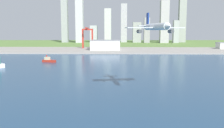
# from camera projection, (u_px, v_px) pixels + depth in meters

# --- Properties ---
(ground_plane) EXTENTS (2400.00, 2400.00, 0.00)m
(ground_plane) POSITION_uv_depth(u_px,v_px,m) (131.00, 64.00, 293.33)
(ground_plane) COLOR olive
(water_bay) EXTENTS (840.00, 360.00, 0.15)m
(water_bay) POSITION_uv_depth(u_px,v_px,m) (134.00, 73.00, 233.91)
(water_bay) COLOR navy
(water_bay) RESTS_ON ground
(industrial_pier) EXTENTS (840.00, 140.00, 2.50)m
(industrial_pier) POSITION_uv_depth(u_px,v_px,m) (126.00, 50.00, 481.31)
(industrial_pier) COLOR #9E988F
(industrial_pier) RESTS_ON ground
(airplane_landing) EXTENTS (34.96, 39.65, 12.64)m
(airplane_landing) POSITION_uv_depth(u_px,v_px,m) (156.00, 27.00, 141.67)
(airplane_landing) COLOR silver
(tugboat_small) EXTENTS (18.25, 9.96, 8.94)m
(tugboat_small) POSITION_uv_depth(u_px,v_px,m) (49.00, 60.00, 309.31)
(tugboat_small) COLOR #B22D1E
(tugboat_small) RESTS_ON water_bay
(port_crane_red) EXTENTS (22.25, 34.75, 43.05)m
(port_crane_red) POSITION_uv_depth(u_px,v_px,m) (87.00, 34.00, 512.57)
(port_crane_red) COLOR #B72D23
(port_crane_red) RESTS_ON industrial_pier
(warehouse_main) EXTENTS (56.68, 42.48, 18.54)m
(warehouse_main) POSITION_uv_depth(u_px,v_px,m) (106.00, 45.00, 476.26)
(warehouse_main) COLOR white
(warehouse_main) RESTS_ON industrial_pier
(distant_skyline) EXTENTS (404.50, 75.81, 141.38)m
(distant_skyline) POSITION_uv_depth(u_px,v_px,m) (125.00, 24.00, 794.23)
(distant_skyline) COLOR #989D9F
(distant_skyline) RESTS_ON ground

